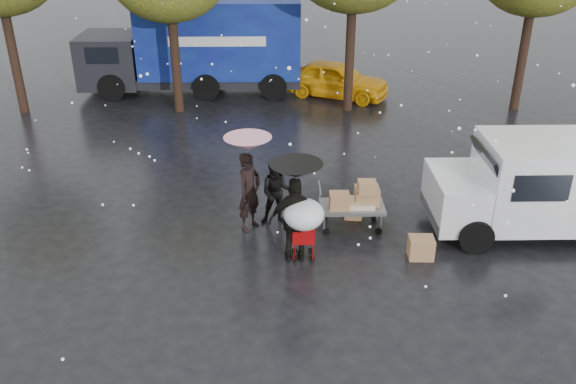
{
  "coord_description": "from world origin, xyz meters",
  "views": [
    {
      "loc": [
        0.02,
        -10.8,
        7.13
      ],
      "look_at": [
        0.22,
        1.0,
        1.22
      ],
      "focal_mm": 38.0,
      "sensor_mm": 36.0,
      "label": 1
    }
  ],
  "objects_px": {
    "shopping_cart": "(304,217)",
    "blue_truck": "(199,46)",
    "vendor_cart": "(356,200)",
    "white_van": "(548,184)",
    "yellow_taxi": "(336,79)",
    "person_pink": "(249,192)",
    "person_black": "(296,220)"
  },
  "relations": [
    {
      "from": "white_van",
      "to": "vendor_cart",
      "type": "bearing_deg",
      "value": 178.45
    },
    {
      "from": "shopping_cart",
      "to": "white_van",
      "type": "height_order",
      "value": "white_van"
    },
    {
      "from": "yellow_taxi",
      "to": "vendor_cart",
      "type": "bearing_deg",
      "value": -157.93
    },
    {
      "from": "shopping_cart",
      "to": "person_black",
      "type": "bearing_deg",
      "value": 154.09
    },
    {
      "from": "vendor_cart",
      "to": "shopping_cart",
      "type": "distance_m",
      "value": 1.91
    },
    {
      "from": "shopping_cart",
      "to": "yellow_taxi",
      "type": "relative_size",
      "value": 0.37
    },
    {
      "from": "yellow_taxi",
      "to": "shopping_cart",
      "type": "bearing_deg",
      "value": -163.86
    },
    {
      "from": "blue_truck",
      "to": "yellow_taxi",
      "type": "bearing_deg",
      "value": -9.3
    },
    {
      "from": "shopping_cart",
      "to": "blue_truck",
      "type": "relative_size",
      "value": 0.18
    },
    {
      "from": "person_pink",
      "to": "person_black",
      "type": "xyz_separation_m",
      "value": [
        1.02,
        -1.38,
        0.02
      ]
    },
    {
      "from": "vendor_cart",
      "to": "blue_truck",
      "type": "relative_size",
      "value": 0.18
    },
    {
      "from": "vendor_cart",
      "to": "white_van",
      "type": "xyz_separation_m",
      "value": [
        4.31,
        -0.12,
        0.43
      ]
    },
    {
      "from": "person_pink",
      "to": "white_van",
      "type": "height_order",
      "value": "white_van"
    },
    {
      "from": "shopping_cart",
      "to": "yellow_taxi",
      "type": "bearing_deg",
      "value": 81.69
    },
    {
      "from": "blue_truck",
      "to": "vendor_cart",
      "type": "bearing_deg",
      "value": -66.28
    },
    {
      "from": "person_black",
      "to": "vendor_cart",
      "type": "bearing_deg",
      "value": -139.09
    },
    {
      "from": "white_van",
      "to": "person_black",
      "type": "bearing_deg",
      "value": -168.09
    },
    {
      "from": "person_black",
      "to": "white_van",
      "type": "bearing_deg",
      "value": -170.35
    },
    {
      "from": "shopping_cart",
      "to": "blue_truck",
      "type": "xyz_separation_m",
      "value": [
        -3.52,
        12.25,
        0.69
      ]
    },
    {
      "from": "person_pink",
      "to": "vendor_cart",
      "type": "relative_size",
      "value": 1.23
    },
    {
      "from": "vendor_cart",
      "to": "shopping_cart",
      "type": "relative_size",
      "value": 1.04
    },
    {
      "from": "person_pink",
      "to": "yellow_taxi",
      "type": "distance_m",
      "value": 10.35
    },
    {
      "from": "person_pink",
      "to": "blue_truck",
      "type": "distance_m",
      "value": 11.07
    },
    {
      "from": "person_pink",
      "to": "blue_truck",
      "type": "xyz_separation_m",
      "value": [
        -2.33,
        10.79,
        0.82
      ]
    },
    {
      "from": "vendor_cart",
      "to": "blue_truck",
      "type": "xyz_separation_m",
      "value": [
        -4.77,
        10.85,
        1.03
      ]
    },
    {
      "from": "person_pink",
      "to": "blue_truck",
      "type": "bearing_deg",
      "value": 47.55
    },
    {
      "from": "yellow_taxi",
      "to": "person_pink",
      "type": "bearing_deg",
      "value": -171.53
    },
    {
      "from": "person_black",
      "to": "person_pink",
      "type": "bearing_deg",
      "value": -55.76
    },
    {
      "from": "blue_truck",
      "to": "yellow_taxi",
      "type": "xyz_separation_m",
      "value": [
        5.18,
        -0.85,
        -1.08
      ]
    },
    {
      "from": "white_van",
      "to": "person_pink",
      "type": "bearing_deg",
      "value": 178.54
    },
    {
      "from": "blue_truck",
      "to": "person_pink",
      "type": "bearing_deg",
      "value": -77.8
    },
    {
      "from": "person_black",
      "to": "shopping_cart",
      "type": "xyz_separation_m",
      "value": [
        0.16,
        -0.08,
        0.11
      ]
    }
  ]
}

